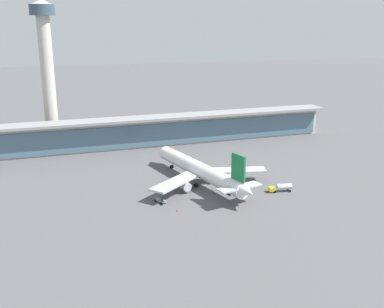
% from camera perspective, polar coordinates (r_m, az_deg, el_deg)
% --- Properties ---
extents(ground_plane, '(1200.00, 1200.00, 0.00)m').
position_cam_1_polar(ground_plane, '(169.61, 1.84, -4.07)').
color(ground_plane, '#515154').
extents(airliner_on_stand, '(49.56, 65.36, 17.53)m').
position_cam_1_polar(airliner_on_stand, '(169.28, 1.16, -2.13)').
color(airliner_on_stand, white).
rests_on(airliner_on_stand, ground).
extents(service_truck_near_nose_grey, '(3.86, 6.80, 2.70)m').
position_cam_1_polar(service_truck_near_nose_grey, '(153.73, -4.06, -5.94)').
color(service_truck_near_nose_grey, gray).
rests_on(service_truck_near_nose_grey, ground).
extents(service_truck_under_wing_yellow, '(3.51, 6.87, 2.70)m').
position_cam_1_polar(service_truck_under_wing_yellow, '(162.30, 4.69, -4.75)').
color(service_truck_under_wing_yellow, yellow).
rests_on(service_truck_under_wing_yellow, ground).
extents(service_truck_mid_apron_grey, '(8.89, 4.47, 2.95)m').
position_cam_1_polar(service_truck_mid_apron_grey, '(179.73, 4.89, -2.38)').
color(service_truck_mid_apron_grey, gray).
rests_on(service_truck_mid_apron_grey, ground).
extents(service_truck_by_tail_yellow, '(8.86, 3.83, 2.95)m').
position_cam_1_polar(service_truck_by_tail_yellow, '(166.10, 11.41, -4.21)').
color(service_truck_by_tail_yellow, yellow).
rests_on(service_truck_by_tail_yellow, ground).
extents(terminal_building, '(183.60, 12.80, 15.20)m').
position_cam_1_polar(terminal_building, '(226.99, -4.02, 3.12)').
color(terminal_building, beige).
rests_on(terminal_building, ground).
extents(control_tower, '(12.00, 12.00, 76.04)m').
position_cam_1_polar(control_tower, '(232.42, -18.18, 11.05)').
color(control_tower, beige).
rests_on(control_tower, ground).
extents(safety_cone_alpha, '(0.62, 0.62, 0.70)m').
position_cam_1_polar(safety_cone_alpha, '(146.74, -1.92, -7.21)').
color(safety_cone_alpha, orange).
rests_on(safety_cone_alpha, ground).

